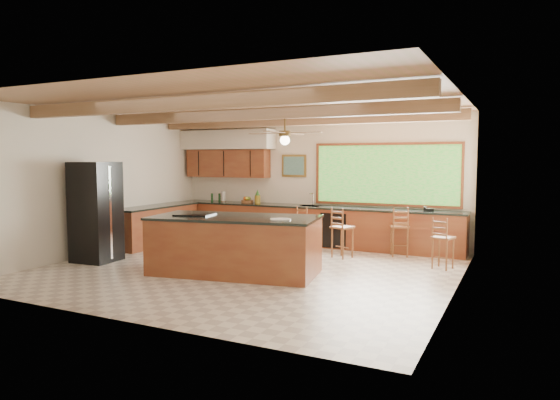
% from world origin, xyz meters
% --- Properties ---
extents(ground, '(7.20, 7.20, 0.00)m').
position_xyz_m(ground, '(0.00, 0.00, 0.00)').
color(ground, beige).
rests_on(ground, ground).
extents(room_shell, '(7.27, 6.54, 3.02)m').
position_xyz_m(room_shell, '(-0.17, 0.65, 2.21)').
color(room_shell, silver).
rests_on(room_shell, ground).
extents(counter_run, '(7.12, 3.10, 1.27)m').
position_xyz_m(counter_run, '(-0.82, 2.52, 0.46)').
color(counter_run, brown).
rests_on(counter_run, ground).
extents(island, '(3.10, 1.85, 1.03)m').
position_xyz_m(island, '(-0.05, -0.39, 0.51)').
color(island, brown).
rests_on(island, ground).
extents(refrigerator, '(0.82, 0.80, 1.96)m').
position_xyz_m(refrigerator, '(-3.05, -0.68, 0.98)').
color(refrigerator, black).
rests_on(refrigerator, ground).
extents(bar_stool_a, '(0.42, 0.42, 0.96)m').
position_xyz_m(bar_stool_a, '(0.10, 2.40, 0.57)').
color(bar_stool_a, brown).
rests_on(bar_stool_a, ground).
extents(bar_stool_b, '(0.48, 0.48, 1.03)m').
position_xyz_m(bar_stool_b, '(2.20, 2.39, 0.61)').
color(bar_stool_b, brown).
rests_on(bar_stool_b, ground).
extents(bar_stool_c, '(0.48, 0.48, 1.04)m').
position_xyz_m(bar_stool_c, '(1.19, 1.72, 0.62)').
color(bar_stool_c, brown).
rests_on(bar_stool_c, ground).
extents(bar_stool_d, '(0.43, 0.43, 0.96)m').
position_xyz_m(bar_stool_d, '(3.19, 1.55, 0.57)').
color(bar_stool_d, brown).
rests_on(bar_stool_d, ground).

